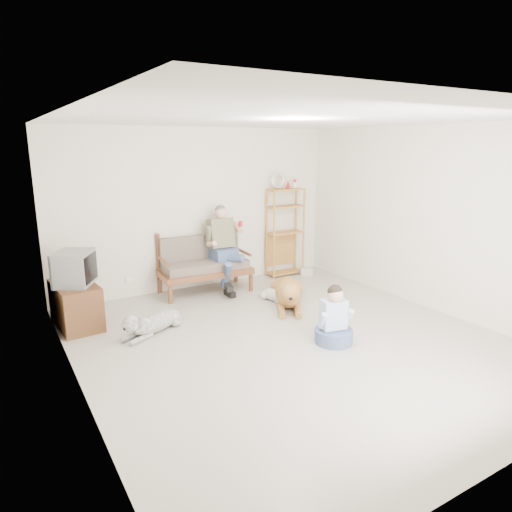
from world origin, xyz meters
TOP-DOWN VIEW (x-y plane):
  - floor at (0.00, 0.00)m, footprint 5.50×5.50m
  - ceiling at (0.00, 0.00)m, footprint 5.50×5.50m
  - wall_back at (0.00, 2.75)m, footprint 5.00×0.00m
  - wall_left at (-2.50, 0.00)m, footprint 0.00×5.50m
  - wall_right at (2.50, 0.00)m, footprint 0.00×5.50m
  - loveseat at (-0.09, 2.43)m, footprint 1.54×0.80m
  - man at (0.22, 2.21)m, footprint 0.55×0.78m
  - etagere at (1.65, 2.55)m, footprint 0.72×0.32m
  - book_stack at (1.97, 2.30)m, footprint 0.26×0.23m
  - tv_stand at (-2.23, 1.90)m, footprint 0.57×0.94m
  - crt_tv at (-2.19, 1.87)m, footprint 0.64×0.68m
  - wall_outlet at (-1.25, 2.73)m, footprint 0.12×0.02m
  - golden_retriever at (0.74, 1.12)m, footprint 0.95×1.44m
  - shaggy_dog at (-1.43, 1.14)m, footprint 1.07×0.61m
  - terrier at (0.67, 1.32)m, footprint 0.29×0.71m
  - child at (0.43, -0.31)m, footprint 0.48×0.48m

SIDE VIEW (x-z plane):
  - floor at x=0.00m, z-range 0.00..0.00m
  - book_stack at x=1.97m, z-range 0.00..0.14m
  - terrier at x=0.67m, z-range -0.02..0.25m
  - shaggy_dog at x=-1.43m, z-range -0.03..0.31m
  - golden_retriever at x=0.74m, z-range -0.05..0.44m
  - child at x=0.43m, z-range -0.11..0.65m
  - wall_outlet at x=-1.25m, z-range 0.26..0.34m
  - tv_stand at x=-2.23m, z-range 0.00..0.60m
  - loveseat at x=-0.09m, z-range 0.01..0.96m
  - man at x=0.22m, z-range 0.03..1.29m
  - crt_tv at x=-2.19m, z-range 0.60..1.05m
  - etagere at x=1.65m, z-range -0.12..1.80m
  - wall_left at x=-2.50m, z-range -1.40..4.10m
  - wall_right at x=2.50m, z-range -1.40..4.10m
  - wall_back at x=0.00m, z-range -1.15..3.85m
  - ceiling at x=0.00m, z-range 2.70..2.70m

